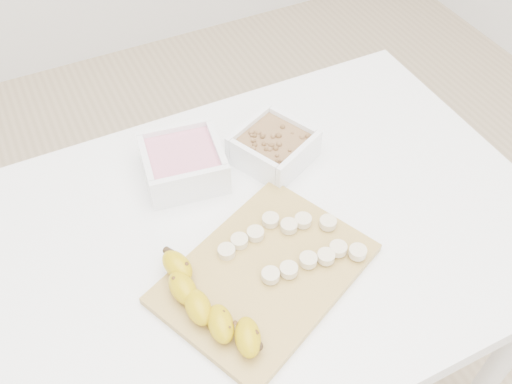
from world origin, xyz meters
name	(u,v)px	position (x,y,z in m)	size (l,w,h in m)	color
table	(263,258)	(0.00, 0.00, 0.65)	(1.00, 0.70, 0.75)	white
bowl_yogurt	(183,162)	(-0.08, 0.18, 0.78)	(0.16, 0.16, 0.07)	white
bowl_granola	(274,147)	(0.09, 0.14, 0.78)	(0.17, 0.17, 0.06)	white
cutting_board	(265,273)	(-0.04, -0.09, 0.76)	(0.33, 0.24, 0.01)	tan
banana	(209,305)	(-0.15, -0.12, 0.78)	(0.06, 0.22, 0.04)	#B69707
banana_slices	(292,244)	(0.02, -0.07, 0.77)	(0.22, 0.15, 0.02)	beige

